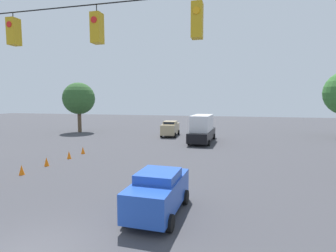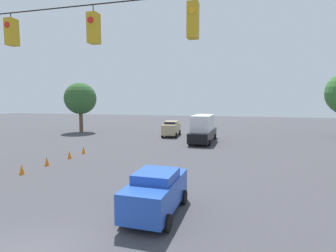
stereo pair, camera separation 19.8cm
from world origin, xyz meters
name	(u,v)px [view 2 (the right image)]	position (x,y,z in m)	size (l,w,h in m)	color
overhead_signal_span	(54,80)	(-0.05, -1.66, 5.41)	(23.94, 0.38, 8.42)	#939399
sedan_tan_withflow_deep	(171,128)	(2.12, -26.97, 1.02)	(2.15, 4.49, 1.96)	tan
sedan_blue_crossing_near	(156,192)	(-2.93, -4.00, 0.95)	(2.05, 4.11, 1.82)	#234CB2
box_truck_black_oncoming_deep	(203,129)	(-2.51, -23.02, 1.50)	(2.55, 7.42, 3.05)	black
traffic_cone_second	(22,170)	(7.08, -7.35, 0.32)	(0.34, 0.34, 0.64)	orange
traffic_cone_third	(47,161)	(7.08, -9.62, 0.32)	(0.34, 0.34, 0.64)	orange
traffic_cone_fourth	(70,155)	(6.93, -12.08, 0.32)	(0.34, 0.34, 0.64)	orange
traffic_cone_fifth	(84,150)	(6.94, -14.10, 0.32)	(0.34, 0.34, 0.64)	orange
tree_horizon_right	(80,99)	(16.01, -27.78, 4.90)	(4.59, 4.59, 7.23)	brown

